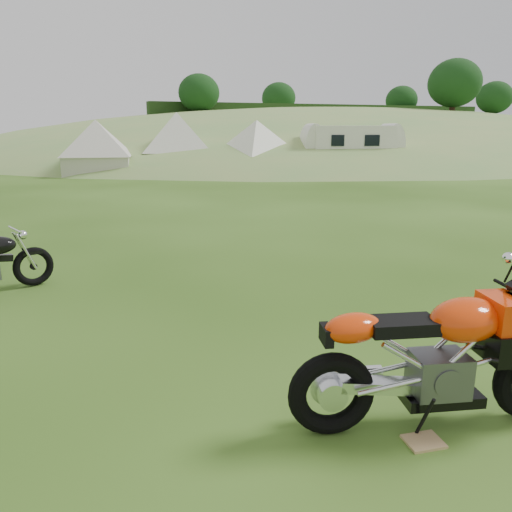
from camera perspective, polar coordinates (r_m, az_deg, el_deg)
name	(u,v)px	position (r m, az deg, el deg)	size (l,w,h in m)	color
ground	(285,344)	(5.68, 3.32, -10.03)	(120.00, 120.00, 0.00)	#27490F
hillside	(329,149)	(51.84, 8.38, 12.01)	(80.00, 64.00, 8.00)	#6D9E50
hedgerow	(329,149)	(51.84, 8.38, 12.01)	(36.00, 1.20, 8.60)	#1D3411
sport_motorcycle	(439,348)	(4.23, 20.15, -9.81)	(2.28, 0.57, 1.37)	#E93808
plywood_board	(424,442)	(4.31, 18.61, -19.45)	(0.28, 0.23, 0.02)	tan
tent_left	(97,147)	(25.99, -17.68, 11.76)	(3.02, 3.02, 2.62)	beige
tent_mid	(178,143)	(27.15, -8.96, 12.61)	(3.29, 3.29, 2.85)	beige
tent_right	(257,146)	(26.06, 0.07, 12.44)	(3.02, 3.02, 2.62)	white
caravan	(351,148)	(26.73, 10.76, 11.99)	(5.08, 2.27, 2.38)	white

